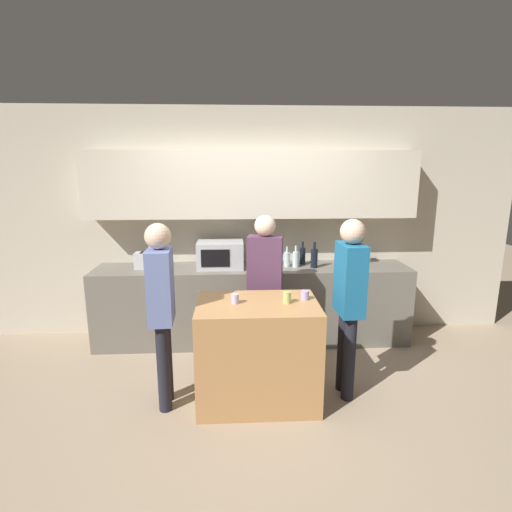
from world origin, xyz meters
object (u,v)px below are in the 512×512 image
at_px(cup_1, 305,295).
at_px(bottle_0, 287,259).
at_px(bottle_3, 314,258).
at_px(microwave, 220,254).
at_px(person_center, 349,294).
at_px(bottle_1, 296,259).
at_px(bottle_2, 302,256).
at_px(person_right, 161,302).
at_px(toaster, 147,260).
at_px(person_left, 265,280).
at_px(cup_0, 235,299).
at_px(cup_2, 287,297).
at_px(potted_plant, 358,249).

bearing_deg(cup_1, bottle_0, 90.17).
bearing_deg(bottle_3, bottle_0, 167.36).
height_order(microwave, person_center, person_center).
height_order(bottle_0, bottle_1, bottle_1).
relative_size(microwave, cup_1, 6.60).
height_order(bottle_2, person_right, person_right).
xyz_separation_m(toaster, bottle_3, (1.90, -0.08, 0.02)).
bearing_deg(person_left, bottle_2, -114.08).
distance_m(microwave, person_right, 1.38).
xyz_separation_m(toaster, cup_0, (1.00, -1.27, -0.04)).
xyz_separation_m(microwave, cup_0, (0.16, -1.27, -0.10)).
height_order(bottle_0, cup_2, bottle_0).
relative_size(bottle_0, cup_2, 2.35).
distance_m(bottle_3, cup_2, 1.29).
bearing_deg(cup_2, person_left, 102.70).
relative_size(microwave, cup_0, 6.29).
bearing_deg(bottle_1, bottle_0, 164.88).
distance_m(microwave, cup_0, 1.28).
bearing_deg(cup_1, potted_plant, 55.50).
relative_size(toaster, cup_2, 2.63).
distance_m(bottle_3, cup_1, 1.16).
height_order(bottle_2, person_left, person_left).
bearing_deg(toaster, cup_0, -51.73).
bearing_deg(toaster, bottle_0, -0.34).
bearing_deg(potted_plant, bottle_2, 172.01).
distance_m(potted_plant, bottle_3, 0.54).
bearing_deg(cup_0, potted_plant, 41.64).
bearing_deg(microwave, bottle_0, -0.59).
distance_m(bottle_0, person_center, 1.27).
height_order(bottle_0, person_left, person_left).
bearing_deg(cup_0, bottle_0, 64.54).
bearing_deg(potted_plant, person_center, -109.81).
bearing_deg(cup_1, bottle_3, 75.02).
bearing_deg(bottle_0, bottle_1, -15.12).
xyz_separation_m(bottle_2, cup_2, (-0.36, -1.37, -0.05)).
xyz_separation_m(toaster, person_center, (1.98, -1.22, -0.04)).
bearing_deg(cup_0, person_right, -176.16).
distance_m(potted_plant, bottle_2, 0.64).
bearing_deg(microwave, toaster, 179.89).
bearing_deg(bottle_2, bottle_1, -128.23).
bearing_deg(person_center, person_right, 90.35).
bearing_deg(bottle_1, person_center, -76.41).
bearing_deg(bottle_1, person_left, -123.11).
distance_m(potted_plant, cup_0, 1.91).
relative_size(bottle_0, cup_1, 2.95).
relative_size(microwave, toaster, 2.00).
distance_m(microwave, bottle_1, 0.86).
height_order(bottle_1, cup_2, bottle_1).
bearing_deg(cup_0, cup_1, 6.62).
bearing_deg(cup_1, microwave, 122.69).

